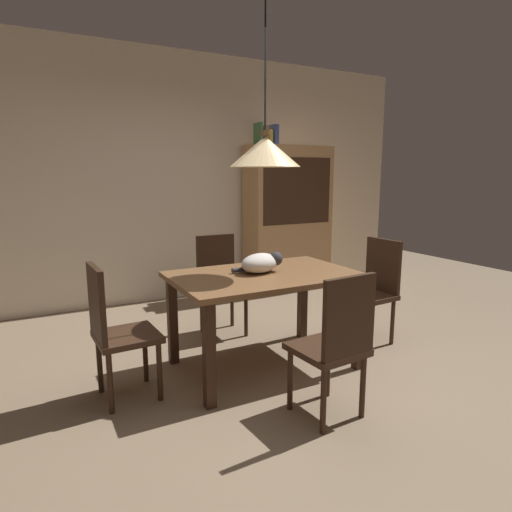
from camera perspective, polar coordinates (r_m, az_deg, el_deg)
The scene contains 14 objects.
ground at distance 3.31m, azimuth 5.25°, elevation -16.28°, with size 10.00×10.00×0.00m, color #847056.
back_wall at distance 5.37m, azimuth -10.35°, elevation 9.96°, with size 6.40×0.10×2.90m, color beige.
dining_table at distance 3.36m, azimuth 1.12°, elevation -3.97°, with size 1.40×0.90×0.75m.
chair_right_side at distance 4.05m, azimuth 15.20°, elevation -3.82°, with size 0.43×0.43×0.93m.
chair_left_side at distance 3.04m, azimuth -18.03°, elevation -8.82°, with size 0.42×0.42×0.93m.
chair_near_front at distance 2.71m, azimuth 10.43°, elevation -10.85°, with size 0.43×0.43×0.93m.
chair_far_back at distance 4.16m, azimuth -4.76°, elevation -3.10°, with size 0.41×0.41×0.93m.
cat_sleeping at distance 3.36m, azimuth 0.70°, elevation -0.88°, with size 0.40×0.32×0.16m.
pendant_lamp at distance 3.26m, azimuth 1.19°, elevation 13.56°, with size 0.52×0.52×1.30m.
hutch_bookcase at distance 5.68m, azimuth 4.17°, elevation 4.46°, with size 1.12×0.45×1.85m.
book_green_slim at distance 5.45m, azimuth 0.28°, elevation 15.72°, with size 0.03×0.20×0.26m, color #427A4C.
book_brown_thick at distance 5.47m, azimuth 0.86°, elevation 15.48°, with size 0.06×0.24×0.22m, color brown.
book_yellow_short at distance 5.51m, azimuth 1.51°, elevation 15.24°, with size 0.04×0.20×0.18m, color gold.
book_blue_wide at distance 5.54m, azimuth 2.12°, elevation 15.52°, with size 0.06×0.24×0.24m, color #384C93.
Camera 1 is at (-1.63, -2.46, 1.50)m, focal length 30.56 mm.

